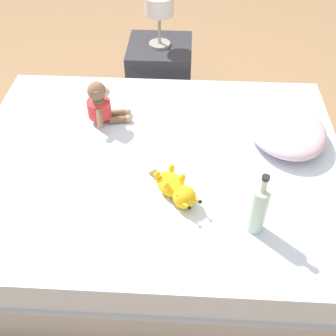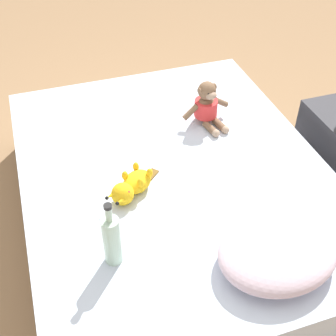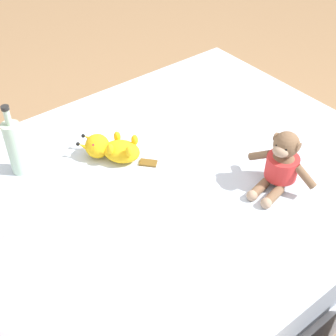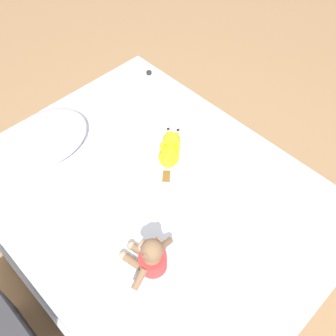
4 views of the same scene
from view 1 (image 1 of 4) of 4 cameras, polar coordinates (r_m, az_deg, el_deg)
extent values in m
plane|color=#93704C|center=(2.25, -1.44, -5.97)|extent=(16.00, 16.00, 0.00)
cube|color=#B2B2B7|center=(2.17, -1.49, -4.12)|extent=(1.46, 1.87, 0.22)
cube|color=silver|center=(2.03, -1.59, -0.47)|extent=(1.42, 1.81, 0.17)
ellipsoid|color=silver|center=(2.13, 16.11, 5.44)|extent=(0.53, 0.45, 0.13)
ellipsoid|color=brown|center=(2.18, -9.57, 8.12)|extent=(0.13, 0.12, 0.15)
cylinder|color=red|center=(2.18, -9.59, 8.22)|extent=(0.14, 0.14, 0.09)
sphere|color=brown|center=(2.12, -9.93, 10.54)|extent=(0.10, 0.10, 0.10)
ellipsoid|color=tan|center=(2.12, -8.79, 10.50)|extent=(0.07, 0.06, 0.04)
sphere|color=black|center=(2.13, -8.92, 11.11)|extent=(0.01, 0.01, 0.01)
sphere|color=black|center=(2.10, -8.89, 10.58)|extent=(0.01, 0.01, 0.01)
cylinder|color=brown|center=(2.15, -10.00, 11.47)|extent=(0.01, 0.03, 0.03)
cylinder|color=brown|center=(2.07, -9.94, 10.12)|extent=(0.01, 0.03, 0.03)
cylinder|color=brown|center=(2.25, -9.68, 9.74)|extent=(0.10, 0.05, 0.08)
cylinder|color=brown|center=(2.10, -9.53, 6.81)|extent=(0.10, 0.05, 0.08)
cylinder|color=brown|center=(2.24, -6.99, 7.65)|extent=(0.06, 0.11, 0.04)
cylinder|color=brown|center=(2.19, -6.89, 6.73)|extent=(0.06, 0.11, 0.04)
sphere|color=tan|center=(2.24, -5.70, 7.78)|extent=(0.04, 0.04, 0.04)
sphere|color=tan|center=(2.19, -5.58, 6.86)|extent=(0.04, 0.04, 0.04)
ellipsoid|color=yellow|center=(1.79, 0.35, -2.25)|extent=(0.19, 0.18, 0.08)
sphere|color=yellow|center=(1.73, 2.31, -4.09)|extent=(0.10, 0.10, 0.10)
cone|color=yellow|center=(1.71, 3.92, -4.33)|extent=(0.07, 0.06, 0.05)
sphere|color=black|center=(1.69, 4.52, -4.73)|extent=(0.02, 0.02, 0.02)
cone|color=yellow|center=(1.69, 2.42, -5.15)|extent=(0.07, 0.06, 0.05)
sphere|color=black|center=(1.67, 3.00, -5.57)|extent=(0.02, 0.02, 0.02)
sphere|color=red|center=(1.72, 3.14, -3.05)|extent=(0.02, 0.02, 0.02)
sphere|color=red|center=(1.70, 1.52, -3.91)|extent=(0.02, 0.02, 0.02)
ellipsoid|color=yellow|center=(1.76, 2.03, -1.42)|extent=(0.04, 0.04, 0.05)
ellipsoid|color=yellow|center=(1.73, -0.22, -2.56)|extent=(0.04, 0.04, 0.05)
ellipsoid|color=yellow|center=(1.80, 0.51, -0.07)|extent=(0.04, 0.04, 0.05)
ellipsoid|color=yellow|center=(1.77, -1.49, -1.05)|extent=(0.04, 0.04, 0.05)
cube|color=brown|center=(1.88, -1.59, -1.05)|extent=(0.08, 0.08, 0.01)
cylinder|color=#B2D1B7|center=(1.64, 12.46, -5.81)|extent=(0.07, 0.07, 0.22)
cylinder|color=#B2D1B7|center=(1.53, 13.27, -2.36)|extent=(0.02, 0.02, 0.06)
cylinder|color=black|center=(1.51, 13.51, -1.33)|extent=(0.03, 0.03, 0.01)
cube|color=#2D2D33|center=(2.90, -1.10, 12.96)|extent=(0.42, 0.42, 0.44)
cylinder|color=gray|center=(2.79, -1.17, 16.96)|extent=(0.14, 0.14, 0.02)
cylinder|color=gray|center=(2.75, -1.20, 18.87)|extent=(0.02, 0.02, 0.19)
cylinder|color=beige|center=(2.68, -1.25, 21.78)|extent=(0.18, 0.18, 0.11)
camera|label=2|loc=(1.65, 69.42, 22.51)|focal=48.29mm
camera|label=3|loc=(2.59, 24.14, 38.59)|focal=49.69mm
camera|label=4|loc=(2.41, -32.83, 46.98)|focal=41.50mm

